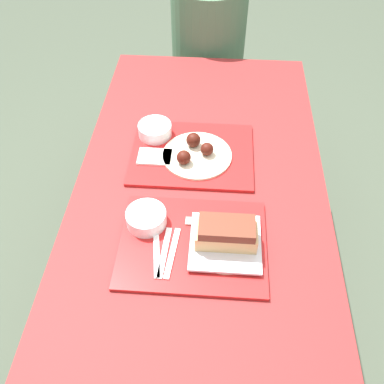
% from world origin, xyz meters
% --- Properties ---
extents(ground_plane, '(12.00, 12.00, 0.00)m').
position_xyz_m(ground_plane, '(0.00, 0.00, 0.00)').
color(ground_plane, '#424C3D').
extents(picnic_table, '(0.81, 1.74, 0.75)m').
position_xyz_m(picnic_table, '(0.00, 0.00, 0.65)').
color(picnic_table, maroon).
rests_on(picnic_table, ground_plane).
extents(picnic_bench_far, '(0.77, 0.28, 0.44)m').
position_xyz_m(picnic_bench_far, '(0.00, 1.09, 0.37)').
color(picnic_bench_far, maroon).
rests_on(picnic_bench_far, ground_plane).
extents(tray_near, '(0.42, 0.33, 0.01)m').
position_xyz_m(tray_near, '(-0.01, -0.15, 0.75)').
color(tray_near, red).
rests_on(tray_near, picnic_table).
extents(tray_far, '(0.42, 0.33, 0.01)m').
position_xyz_m(tray_far, '(-0.04, 0.22, 0.75)').
color(tray_far, red).
rests_on(tray_far, picnic_table).
extents(bowl_coleslaw_near, '(0.12, 0.12, 0.05)m').
position_xyz_m(bowl_coleslaw_near, '(-0.15, -0.09, 0.78)').
color(bowl_coleslaw_near, silver).
rests_on(bowl_coleslaw_near, tray_near).
extents(brisket_sandwich_plate, '(0.20, 0.20, 0.09)m').
position_xyz_m(brisket_sandwich_plate, '(0.08, -0.16, 0.79)').
color(brisket_sandwich_plate, beige).
rests_on(brisket_sandwich_plate, tray_near).
extents(plastic_fork_near, '(0.02, 0.17, 0.00)m').
position_xyz_m(plastic_fork_near, '(-0.08, -0.19, 0.76)').
color(plastic_fork_near, white).
rests_on(plastic_fork_near, tray_near).
extents(plastic_knife_near, '(0.03, 0.17, 0.00)m').
position_xyz_m(plastic_knife_near, '(-0.06, -0.19, 0.76)').
color(plastic_knife_near, white).
rests_on(plastic_knife_near, tray_near).
extents(plastic_spoon_near, '(0.04, 0.17, 0.00)m').
position_xyz_m(plastic_spoon_near, '(-0.11, -0.19, 0.76)').
color(plastic_spoon_near, white).
rests_on(plastic_spoon_near, tray_near).
extents(condiment_packet, '(0.04, 0.03, 0.01)m').
position_xyz_m(condiment_packet, '(-0.02, -0.08, 0.76)').
color(condiment_packet, '#A59E93').
rests_on(condiment_packet, tray_near).
extents(bowl_coleslaw_far, '(0.12, 0.12, 0.05)m').
position_xyz_m(bowl_coleslaw_far, '(-0.18, 0.31, 0.78)').
color(bowl_coleslaw_far, silver).
rests_on(bowl_coleslaw_far, tray_far).
extents(wings_plate_far, '(0.24, 0.24, 0.06)m').
position_xyz_m(wings_plate_far, '(-0.02, 0.21, 0.77)').
color(wings_plate_far, beige).
rests_on(wings_plate_far, tray_far).
extents(napkin_far, '(0.11, 0.08, 0.01)m').
position_xyz_m(napkin_far, '(-0.16, 0.19, 0.76)').
color(napkin_far, white).
rests_on(napkin_far, tray_far).
extents(person_seated_across, '(0.36, 0.36, 0.72)m').
position_xyz_m(person_seated_across, '(-0.02, 1.09, 0.74)').
color(person_seated_across, '#477051').
rests_on(person_seated_across, picnic_bench_far).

